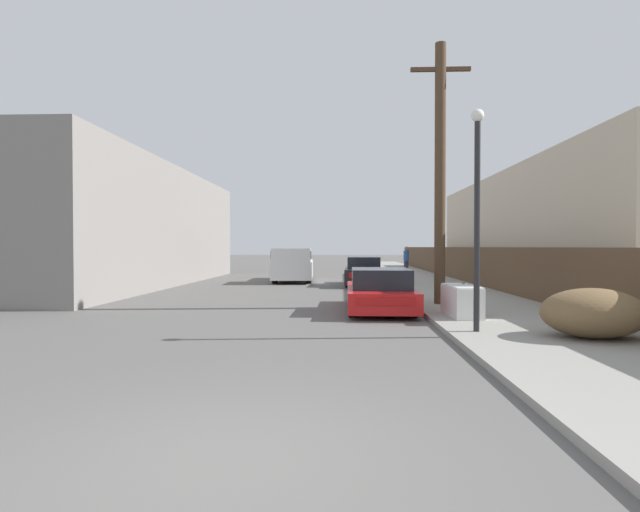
{
  "coord_description": "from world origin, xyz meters",
  "views": [
    {
      "loc": [
        1.02,
        -4.18,
        1.85
      ],
      "look_at": [
        0.34,
        11.83,
        1.55
      ],
      "focal_mm": 28.0,
      "sensor_mm": 36.0,
      "label": 1
    }
  ],
  "objects_px": {
    "discarded_fridge": "(461,301)",
    "pickup_truck": "(293,265)",
    "street_lamp": "(477,202)",
    "pedestrian": "(406,260)",
    "utility_pole": "(440,171)",
    "parked_sports_car_red": "(380,291)",
    "car_parked_mid": "(364,272)",
    "brush_pile": "(593,313)"
  },
  "relations": [
    {
      "from": "discarded_fridge",
      "to": "parked_sports_car_red",
      "type": "xyz_separation_m",
      "value": [
        -1.9,
        1.87,
        0.06
      ]
    },
    {
      "from": "parked_sports_car_red",
      "to": "pedestrian",
      "type": "bearing_deg",
      "value": 80.78
    },
    {
      "from": "parked_sports_car_red",
      "to": "street_lamp",
      "type": "distance_m",
      "value": 5.0
    },
    {
      "from": "pickup_truck",
      "to": "parked_sports_car_red",
      "type": "bearing_deg",
      "value": 104.48
    },
    {
      "from": "street_lamp",
      "to": "discarded_fridge",
      "type": "bearing_deg",
      "value": 83.88
    },
    {
      "from": "pickup_truck",
      "to": "street_lamp",
      "type": "height_order",
      "value": "street_lamp"
    },
    {
      "from": "parked_sports_car_red",
      "to": "car_parked_mid",
      "type": "xyz_separation_m",
      "value": [
        -0.04,
        9.48,
        0.08
      ]
    },
    {
      "from": "brush_pile",
      "to": "pedestrian",
      "type": "relative_size",
      "value": 1.1
    },
    {
      "from": "parked_sports_car_red",
      "to": "pedestrian",
      "type": "relative_size",
      "value": 2.65
    },
    {
      "from": "car_parked_mid",
      "to": "pedestrian",
      "type": "relative_size",
      "value": 2.57
    },
    {
      "from": "car_parked_mid",
      "to": "street_lamp",
      "type": "distance_m",
      "value": 13.93
    },
    {
      "from": "parked_sports_car_red",
      "to": "utility_pole",
      "type": "height_order",
      "value": "utility_pole"
    },
    {
      "from": "discarded_fridge",
      "to": "utility_pole",
      "type": "xyz_separation_m",
      "value": [
        -0.02,
        2.69,
        3.65
      ]
    },
    {
      "from": "car_parked_mid",
      "to": "brush_pile",
      "type": "distance_m",
      "value": 14.76
    },
    {
      "from": "discarded_fridge",
      "to": "pedestrian",
      "type": "xyz_separation_m",
      "value": [
        1.09,
        19.08,
        0.52
      ]
    },
    {
      "from": "pickup_truck",
      "to": "utility_pole",
      "type": "distance_m",
      "value": 12.76
    },
    {
      "from": "utility_pole",
      "to": "street_lamp",
      "type": "xyz_separation_m",
      "value": [
        -0.23,
        -5.0,
        -1.4
      ]
    },
    {
      "from": "street_lamp",
      "to": "pedestrian",
      "type": "height_order",
      "value": "street_lamp"
    },
    {
      "from": "car_parked_mid",
      "to": "brush_pile",
      "type": "height_order",
      "value": "car_parked_mid"
    },
    {
      "from": "car_parked_mid",
      "to": "utility_pole",
      "type": "xyz_separation_m",
      "value": [
        1.92,
        -8.66,
        3.51
      ]
    },
    {
      "from": "pedestrian",
      "to": "brush_pile",
      "type": "bearing_deg",
      "value": -88.22
    },
    {
      "from": "discarded_fridge",
      "to": "pickup_truck",
      "type": "relative_size",
      "value": 0.3
    },
    {
      "from": "pickup_truck",
      "to": "discarded_fridge",
      "type": "bearing_deg",
      "value": 109.35
    },
    {
      "from": "discarded_fridge",
      "to": "car_parked_mid",
      "type": "distance_m",
      "value": 11.51
    },
    {
      "from": "parked_sports_car_red",
      "to": "pickup_truck",
      "type": "relative_size",
      "value": 0.82
    },
    {
      "from": "street_lamp",
      "to": "pedestrian",
      "type": "bearing_deg",
      "value": 86.41
    },
    {
      "from": "parked_sports_car_red",
      "to": "street_lamp",
      "type": "bearing_deg",
      "value": -67.86
    },
    {
      "from": "pickup_truck",
      "to": "brush_pile",
      "type": "relative_size",
      "value": 2.95
    },
    {
      "from": "street_lamp",
      "to": "brush_pile",
      "type": "xyz_separation_m",
      "value": [
        2.03,
        -0.63,
        -2.16
      ]
    },
    {
      "from": "pickup_truck",
      "to": "brush_pile",
      "type": "bearing_deg",
      "value": 111.06
    },
    {
      "from": "discarded_fridge",
      "to": "parked_sports_car_red",
      "type": "distance_m",
      "value": 2.66
    },
    {
      "from": "parked_sports_car_red",
      "to": "utility_pole",
      "type": "relative_size",
      "value": 0.59
    },
    {
      "from": "discarded_fridge",
      "to": "car_parked_mid",
      "type": "xyz_separation_m",
      "value": [
        -1.94,
        11.35,
        0.14
      ]
    },
    {
      "from": "parked_sports_car_red",
      "to": "street_lamp",
      "type": "relative_size",
      "value": 1.03
    },
    {
      "from": "street_lamp",
      "to": "brush_pile",
      "type": "distance_m",
      "value": 3.03
    },
    {
      "from": "parked_sports_car_red",
      "to": "car_parked_mid",
      "type": "height_order",
      "value": "car_parked_mid"
    },
    {
      "from": "parked_sports_car_red",
      "to": "pickup_truck",
      "type": "bearing_deg",
      "value": 107.86
    },
    {
      "from": "parked_sports_car_red",
      "to": "pedestrian",
      "type": "xyz_separation_m",
      "value": [
        2.99,
        17.21,
        0.47
      ]
    },
    {
      "from": "discarded_fridge",
      "to": "brush_pile",
      "type": "height_order",
      "value": "brush_pile"
    },
    {
      "from": "parked_sports_car_red",
      "to": "utility_pole",
      "type": "bearing_deg",
      "value": 24.24
    },
    {
      "from": "utility_pole",
      "to": "pedestrian",
      "type": "height_order",
      "value": "utility_pole"
    },
    {
      "from": "discarded_fridge",
      "to": "pedestrian",
      "type": "height_order",
      "value": "pedestrian"
    }
  ]
}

